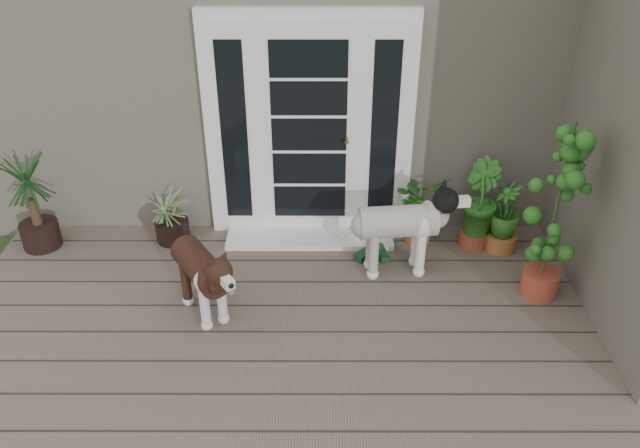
{
  "coord_description": "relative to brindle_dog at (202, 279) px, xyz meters",
  "views": [
    {
      "loc": [
        -0.09,
        -2.81,
        3.53
      ],
      "look_at": [
        -0.1,
        1.75,
        0.7
      ],
      "focal_mm": 35.98,
      "sensor_mm": 36.0,
      "label": 1
    }
  ],
  "objects": [
    {
      "name": "deck",
      "position": [
        1.04,
        -0.9,
        -0.4
      ],
      "size": [
        6.2,
        4.6,
        0.12
      ],
      "primitive_type": "cube",
      "color": "#6B5B4C",
      "rests_on": "ground"
    },
    {
      "name": "house_main",
      "position": [
        1.04,
        3.35,
        1.09
      ],
      "size": [
        7.4,
        4.0,
        3.1
      ],
      "primitive_type": "cube",
      "color": "#665E54",
      "rests_on": "ground"
    },
    {
      "name": "door_unit",
      "position": [
        0.84,
        1.3,
        0.73
      ],
      "size": [
        1.9,
        0.14,
        2.15
      ],
      "primitive_type": "cube",
      "color": "white",
      "rests_on": "deck"
    },
    {
      "name": "door_step",
      "position": [
        0.84,
        1.1,
        -0.32
      ],
      "size": [
        1.6,
        0.4,
        0.05
      ],
      "primitive_type": "cube",
      "color": "white",
      "rests_on": "deck"
    },
    {
      "name": "brindle_dog",
      "position": [
        0.0,
        0.0,
        0.0
      ],
      "size": [
        0.75,
        0.87,
        0.68
      ],
      "primitive_type": null,
      "rotation": [
        0.0,
        0.0,
        3.73
      ],
      "color": "#3D2016",
      "rests_on": "deck"
    },
    {
      "name": "white_dog",
      "position": [
        1.61,
        0.59,
        0.04
      ],
      "size": [
        0.94,
        0.48,
        0.76
      ],
      "primitive_type": null,
      "rotation": [
        0.0,
        0.0,
        -1.47
      ],
      "color": "silver",
      "rests_on": "deck"
    },
    {
      "name": "spider_plant",
      "position": [
        -0.48,
        1.1,
        -0.05
      ],
      "size": [
        0.68,
        0.68,
        0.57
      ],
      "primitive_type": null,
      "rotation": [
        0.0,
        0.0,
        0.33
      ],
      "color": "#859F62",
      "rests_on": "deck"
    },
    {
      "name": "yucca",
      "position": [
        -1.71,
        0.99,
        0.15
      ],
      "size": [
        0.78,
        0.78,
        0.97
      ],
      "primitive_type": null,
      "rotation": [
        0.0,
        0.0,
        0.17
      ],
      "color": "black",
      "rests_on": "deck"
    },
    {
      "name": "herb_a",
      "position": [
        1.88,
        1.07,
        -0.02
      ],
      "size": [
        0.69,
        0.69,
        0.63
      ],
      "primitive_type": "imported",
      "rotation": [
        0.0,
        0.0,
        0.61
      ],
      "color": "#185419",
      "rests_on": "deck"
    },
    {
      "name": "herb_b",
      "position": [
        2.4,
        1.02,
        -0.02
      ],
      "size": [
        0.49,
        0.49,
        0.65
      ],
      "primitive_type": "imported",
      "rotation": [
        0.0,
        0.0,
        1.7
      ],
      "color": "#1B601C",
      "rests_on": "deck"
    },
    {
      "name": "herb_c",
      "position": [
        2.65,
        0.96,
        -0.06
      ],
      "size": [
        0.37,
        0.37,
        0.56
      ],
      "primitive_type": "imported",
      "rotation": [
        0.0,
        0.0,
        4.73
      ],
      "color": "#1D651C",
      "rests_on": "deck"
    },
    {
      "name": "sapling",
      "position": [
        2.81,
        0.26,
        0.48
      ],
      "size": [
        0.58,
        0.58,
        1.64
      ],
      "primitive_type": null,
      "rotation": [
        0.0,
        0.0,
        0.22
      ],
      "color": "#194C15",
      "rests_on": "deck"
    },
    {
      "name": "clog_left",
      "position": [
        1.52,
        0.82,
        -0.3
      ],
      "size": [
        0.19,
        0.28,
        0.08
      ],
      "primitive_type": null,
      "rotation": [
        0.0,
        0.0,
        0.26
      ],
      "color": "#15361E",
      "rests_on": "deck"
    },
    {
      "name": "clog_right",
      "position": [
        1.37,
        0.81,
        -0.3
      ],
      "size": [
        0.3,
        0.31,
        0.09
      ],
      "primitive_type": null,
      "rotation": [
        0.0,
        0.0,
        -0.76
      ],
      "color": "#163821",
      "rests_on": "deck"
    }
  ]
}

